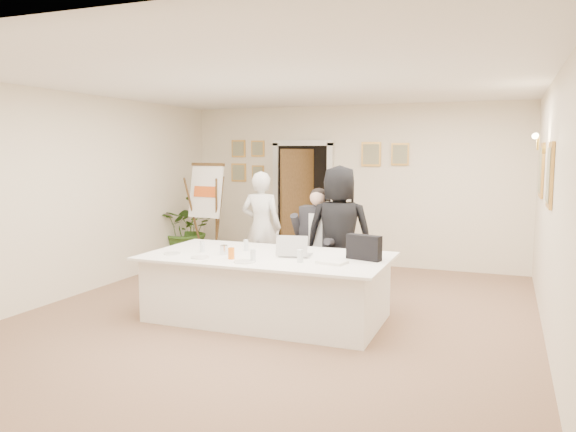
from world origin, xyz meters
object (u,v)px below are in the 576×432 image
(conference_table, at_px, (267,286))
(seated_man, at_px, (317,242))
(steel_jug, at_px, (224,250))
(potted_palm, at_px, (188,228))
(laptop_bag, at_px, (364,247))
(laptop, at_px, (296,244))
(paper_stack, at_px, (332,262))
(oj_glass, at_px, (231,253))
(standing_man, at_px, (261,227))
(standing_woman, at_px, (339,234))
(flip_chart, at_px, (210,222))

(conference_table, xyz_separation_m, seated_man, (0.23, 1.21, 0.37))
(steel_jug, bearing_deg, conference_table, 16.28)
(potted_palm, bearing_deg, laptop_bag, -33.76)
(conference_table, height_order, laptop, laptop)
(paper_stack, distance_m, oj_glass, 1.16)
(conference_table, bearing_deg, standing_man, 116.05)
(conference_table, relative_size, steel_jug, 26.10)
(potted_palm, relative_size, laptop_bag, 2.99)
(seated_man, distance_m, laptop, 1.15)
(seated_man, height_order, standing_man, standing_man)
(standing_woman, bearing_deg, potted_palm, -36.02)
(laptop, xyz_separation_m, paper_stack, (0.53, -0.28, -0.12))
(laptop_bag, height_order, paper_stack, laptop_bag)
(standing_woman, height_order, laptop_bag, standing_woman)
(standing_woman, distance_m, paper_stack, 1.37)
(potted_palm, distance_m, steel_jug, 3.64)
(seated_man, height_order, paper_stack, seated_man)
(standing_woman, bearing_deg, steel_jug, 39.77)
(flip_chart, distance_m, potted_palm, 0.90)
(seated_man, relative_size, potted_palm, 1.25)
(flip_chart, distance_m, paper_stack, 3.77)
(potted_palm, relative_size, paper_stack, 3.96)
(oj_glass, bearing_deg, standing_woman, 60.64)
(conference_table, bearing_deg, standing_woman, 63.30)
(standing_man, height_order, laptop_bag, standing_man)
(laptop, bearing_deg, standing_man, 116.02)
(standing_man, bearing_deg, paper_stack, 125.70)
(standing_woman, bearing_deg, flip_chart, -33.38)
(paper_stack, xyz_separation_m, steel_jug, (-1.36, 0.07, 0.04))
(seated_man, height_order, laptop_bag, seated_man)
(laptop_bag, bearing_deg, standing_woman, 135.85)
(potted_palm, bearing_deg, seated_man, -26.97)
(standing_man, distance_m, paper_stack, 2.57)
(flip_chart, bearing_deg, oj_glass, -56.35)
(seated_man, xyz_separation_m, potted_palm, (-2.96, 1.51, -0.15))
(laptop, xyz_separation_m, oj_glass, (-0.62, -0.45, -0.07))
(potted_palm, relative_size, laptop, 3.20)
(conference_table, height_order, steel_jug, steel_jug)
(conference_table, relative_size, oj_glass, 22.09)
(laptop_bag, bearing_deg, standing_man, 156.92)
(potted_palm, relative_size, steel_jug, 11.08)
(laptop, height_order, oj_glass, laptop)
(standing_man, bearing_deg, conference_table, 110.24)
(conference_table, xyz_separation_m, laptop_bag, (1.14, 0.12, 0.52))
(oj_glass, xyz_separation_m, steel_jug, (-0.22, 0.23, -0.01))
(conference_table, relative_size, potted_palm, 2.36)
(laptop_bag, relative_size, steel_jug, 3.70)
(seated_man, bearing_deg, potted_palm, 163.25)
(laptop, bearing_deg, standing_woman, 68.22)
(standing_man, relative_size, potted_palm, 1.40)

